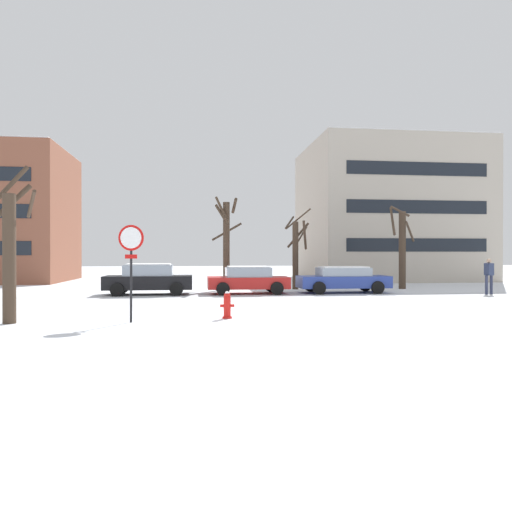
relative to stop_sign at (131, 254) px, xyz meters
The scene contains 13 objects.
ground_plane 3.10m from the stop_sign, 34.05° to the left, with size 120.00×120.00×0.00m, color white.
road_surface 5.38m from the stop_sign, 66.86° to the left, with size 80.00×8.53×0.00m.
stop_sign is the anchor object (origin of this frame).
fire_hydrant 3.30m from the stop_sign, ahead, with size 0.44×0.30×0.85m.
parked_car_black 9.75m from the stop_sign, 92.38° to the left, with size 4.24×2.05×1.52m.
parked_car_red 10.62m from the stop_sign, 64.81° to the left, with size 4.03×2.07×1.38m.
parked_car_blue 13.40m from the stop_sign, 45.31° to the left, with size 4.61×2.02×1.35m.
pedestrian_crossing 17.97m from the stop_sign, 25.34° to the left, with size 0.52×0.41×1.76m.
tree_near_corner 3.50m from the stop_sign, behind, with size 1.94×1.42×4.70m.
tree_far_mid 14.37m from the stop_sign, 58.47° to the left, with size 1.62×1.75×4.61m.
tree_far_left 17.92m from the stop_sign, 40.96° to the left, with size 1.49×1.50×4.72m.
tree_far_right 12.80m from the stop_sign, 73.76° to the left, with size 1.73×1.63×5.15m.
building_far_right 27.83m from the stop_sign, 52.57° to the left, with size 12.45×10.70×10.42m.
Camera 1 is at (-0.08, -15.91, 2.04)m, focal length 34.08 mm.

